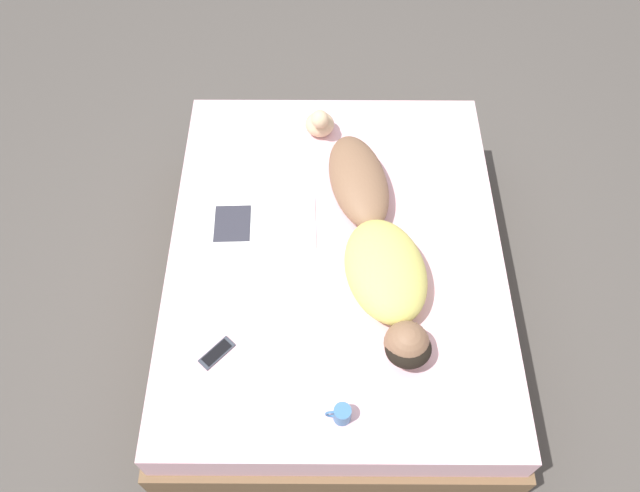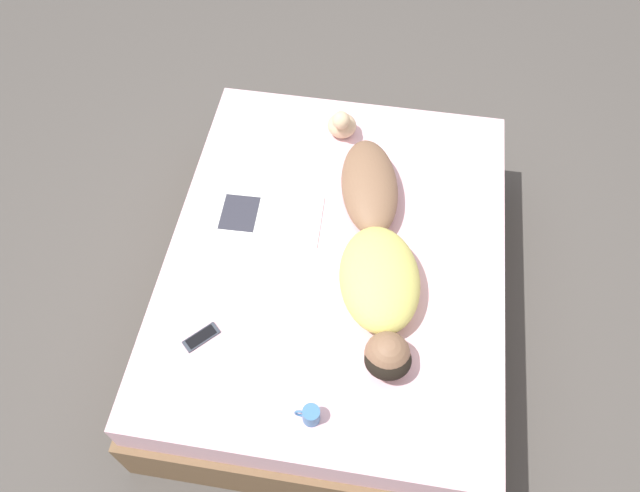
% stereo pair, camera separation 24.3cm
% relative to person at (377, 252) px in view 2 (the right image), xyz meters
% --- Properties ---
extents(ground_plane, '(12.00, 12.00, 0.00)m').
position_rel_person_xyz_m(ground_plane, '(0.19, -0.04, -0.65)').
color(ground_plane, '#4C4742').
extents(bed, '(1.62, 2.03, 0.55)m').
position_rel_person_xyz_m(bed, '(0.19, -0.04, -0.38)').
color(bed, brown).
rests_on(bed, ground_plane).
extents(person, '(0.52, 1.30, 0.20)m').
position_rel_person_xyz_m(person, '(0.00, 0.00, 0.00)').
color(person, brown).
rests_on(person, bed).
extents(open_magazine, '(0.54, 0.32, 0.01)m').
position_rel_person_xyz_m(open_magazine, '(0.56, -0.18, -0.09)').
color(open_magazine, white).
rests_on(open_magazine, bed).
extents(coffee_mug, '(0.10, 0.07, 0.09)m').
position_rel_person_xyz_m(coffee_mug, '(0.17, 0.76, -0.05)').
color(coffee_mug, teal).
rests_on(coffee_mug, bed).
extents(cell_phone, '(0.15, 0.16, 0.01)m').
position_rel_person_xyz_m(cell_phone, '(0.70, 0.49, -0.09)').
color(cell_phone, '#333842').
rests_on(cell_phone, bed).
extents(plush_toy, '(0.15, 0.17, 0.20)m').
position_rel_person_xyz_m(plush_toy, '(0.27, -0.77, -0.01)').
color(plush_toy, '#D1B289').
rests_on(plush_toy, bed).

